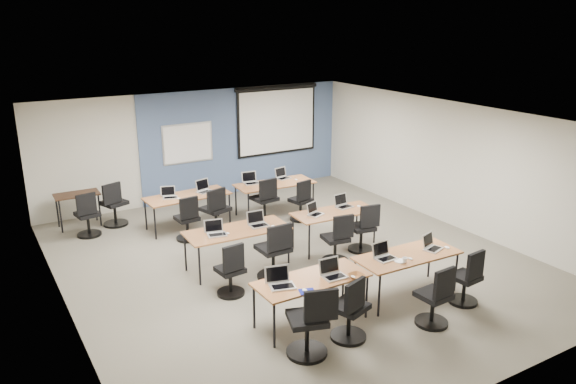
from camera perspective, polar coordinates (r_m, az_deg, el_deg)
floor at (r=10.69m, az=0.44°, el=-6.94°), size 8.00×9.00×0.02m
ceiling at (r=9.88m, az=0.48°, el=7.46°), size 8.00×9.00×0.02m
wall_back at (r=14.11m, az=-9.10°, el=4.70°), size 8.00×0.04×2.70m
wall_front at (r=7.04m, az=20.12°, el=-9.54°), size 8.00×0.04×2.70m
wall_left at (r=8.93m, az=-22.12°, el=-3.99°), size 0.04×9.00×2.70m
wall_right at (r=12.67m, az=16.13°, el=2.77°), size 0.04×9.00×2.70m
blue_accent_panel at (r=14.58m, az=-4.49°, el=5.28°), size 5.50×0.04×2.70m
whiteboard at (r=13.92m, az=-10.15°, el=4.89°), size 1.28×0.03×0.98m
projector_screen at (r=14.86m, az=-1.12°, el=7.67°), size 2.40×0.10×1.82m
training_table_front_left at (r=8.37m, az=2.41°, el=-9.07°), size 1.73×0.72×0.73m
training_table_front_right at (r=9.35m, az=12.03°, el=-6.48°), size 1.77×0.74×0.73m
training_table_mid_left at (r=10.20m, az=-5.17°, el=-4.05°), size 1.89×0.79×0.73m
training_table_mid_right at (r=11.12m, az=4.77°, el=-2.23°), size 1.69×0.71×0.73m
training_table_back_left at (r=12.27m, az=-10.19°, el=-0.53°), size 1.80×0.75×0.73m
training_table_back_right at (r=12.95m, az=-1.34°, el=0.73°), size 1.83×0.76×0.73m
laptop_0 at (r=8.11m, az=-0.79°, el=-9.07°), size 0.36×0.30×0.27m
mouse_0 at (r=7.99m, az=1.72°, el=-9.94°), size 0.09×0.11×0.04m
task_chair_0 at (r=7.74m, az=2.28°, el=-13.55°), size 0.59×0.57×1.04m
laptop_1 at (r=8.41m, az=4.56°, el=-8.13°), size 0.34×0.29×0.26m
mouse_1 at (r=8.42m, az=6.62°, el=-8.55°), size 0.08×0.11×0.03m
task_chair_1 at (r=8.12m, az=6.35°, el=-12.22°), size 0.54×0.52×1.00m
laptop_2 at (r=9.10m, az=9.73°, el=-6.29°), size 0.33×0.28×0.25m
mouse_2 at (r=9.16m, az=12.32°, el=-6.63°), size 0.07×0.10×0.03m
task_chair_2 at (r=8.69m, az=14.76°, el=-10.67°), size 0.50×0.50×0.98m
laptop_3 at (r=9.62m, az=14.37°, el=-5.26°), size 0.32×0.27×0.24m
mouse_3 at (r=9.72m, az=15.86°, el=-5.44°), size 0.10×0.12×0.04m
task_chair_3 at (r=9.44m, az=17.74°, el=-8.68°), size 0.46×0.46×0.95m
laptop_4 at (r=9.99m, az=-7.36°, el=-3.96°), size 0.33×0.28×0.25m
mouse_4 at (r=10.01m, az=-6.14°, el=-4.19°), size 0.08×0.10×0.03m
task_chair_4 at (r=9.30m, az=-5.78°, el=-8.30°), size 0.46×0.46×0.95m
laptop_5 at (r=10.34m, az=-3.10°, el=-3.07°), size 0.34×0.29×0.26m
mouse_5 at (r=10.28m, az=-1.52°, el=-3.49°), size 0.08×0.11×0.03m
task_chair_5 at (r=9.82m, az=-1.35°, el=-6.44°), size 0.58×0.58×1.05m
laptop_6 at (r=10.90m, az=2.71°, el=-2.01°), size 0.30×0.25×0.23m
mouse_6 at (r=10.93m, az=3.47°, el=-2.21°), size 0.08×0.10×0.03m
task_chair_6 at (r=10.47m, az=5.03°, el=-5.15°), size 0.50×0.50×0.98m
laptop_7 at (r=11.37m, az=5.61°, el=-1.20°), size 0.33×0.28×0.25m
mouse_7 at (r=11.43m, az=7.20°, el=-1.43°), size 0.08×0.10×0.03m
task_chair_7 at (r=11.03m, az=7.67°, el=-4.02°), size 0.51×0.51×0.99m
laptop_8 at (r=12.15m, az=-11.97°, el=-0.29°), size 0.31×0.26×0.23m
mouse_8 at (r=12.04m, az=-11.03°, el=-0.65°), size 0.06×0.09×0.03m
task_chair_8 at (r=11.64m, az=-10.14°, el=-3.02°), size 0.48×0.48×0.97m
laptop_9 at (r=12.43m, az=-8.52°, el=0.32°), size 0.35×0.29×0.26m
mouse_9 at (r=12.31m, az=-7.24°, el=-0.04°), size 0.07×0.10×0.03m
task_chair_9 at (r=11.87m, az=-7.32°, el=-2.29°), size 0.58×0.57×1.04m
laptop_10 at (r=12.93m, az=-3.80°, el=1.16°), size 0.35×0.29×0.26m
mouse_10 at (r=12.82m, az=-2.26°, el=0.80°), size 0.07×0.11×0.04m
task_chair_10 at (r=12.48m, az=-2.30°, el=-1.18°), size 0.56×0.56×1.03m
laptop_11 at (r=13.30m, az=-0.58°, el=1.66°), size 0.33×0.28×0.25m
mouse_11 at (r=13.17m, az=0.82°, el=1.27°), size 0.09×0.11×0.03m
task_chair_11 at (r=12.56m, az=1.38°, el=-1.20°), size 0.48×0.48×0.97m
blue_mousepad at (r=7.98m, az=1.94°, el=-10.06°), size 0.27×0.24×0.01m
snack_bowl at (r=8.40m, az=6.96°, el=-8.49°), size 0.27×0.27×0.06m
snack_plate at (r=9.06m, az=11.34°, el=-6.88°), size 0.20×0.20×0.01m
coffee_cup at (r=8.99m, az=11.78°, el=-6.80°), size 0.09×0.09×0.07m
utility_table at (r=12.96m, az=-20.64°, el=-0.55°), size 0.93×0.52×0.75m
spare_chair_a at (r=12.81m, az=-17.24°, el=-1.53°), size 0.55×0.53×1.01m
spare_chair_b at (r=12.38m, az=-19.67°, el=-2.52°), size 0.49×0.49×0.98m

